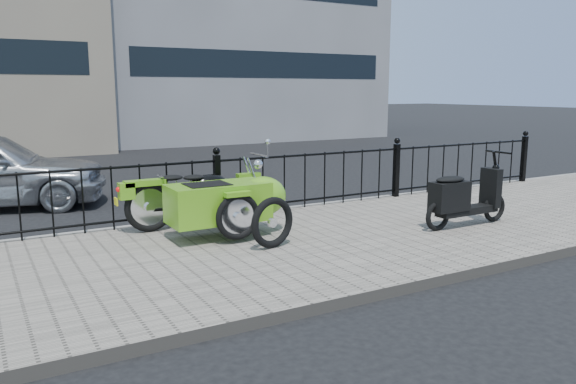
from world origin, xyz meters
TOP-DOWN VIEW (x-y plane):
  - ground at (0.00, 0.00)m, footprint 120.00×120.00m
  - sidewalk at (0.00, -0.50)m, footprint 30.00×3.80m
  - curb at (0.00, 1.44)m, footprint 30.00×0.10m
  - iron_fence at (0.00, 1.30)m, footprint 14.11×0.11m
  - motorcycle_sidecar at (-0.27, 0.34)m, footprint 2.28×1.48m
  - scooter at (2.78, -0.96)m, footprint 1.56×0.45m
  - spare_tire at (-0.06, -0.59)m, footprint 0.64×0.22m

SIDE VIEW (x-z plane):
  - ground at x=0.00m, z-range 0.00..0.00m
  - sidewalk at x=0.00m, z-range 0.00..0.12m
  - curb at x=0.00m, z-range 0.00..0.12m
  - spare_tire at x=-0.06m, z-range 0.12..0.76m
  - scooter at x=2.78m, z-range 0.00..1.06m
  - iron_fence at x=0.00m, z-range 0.05..1.12m
  - motorcycle_sidecar at x=-0.27m, z-range 0.10..1.09m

